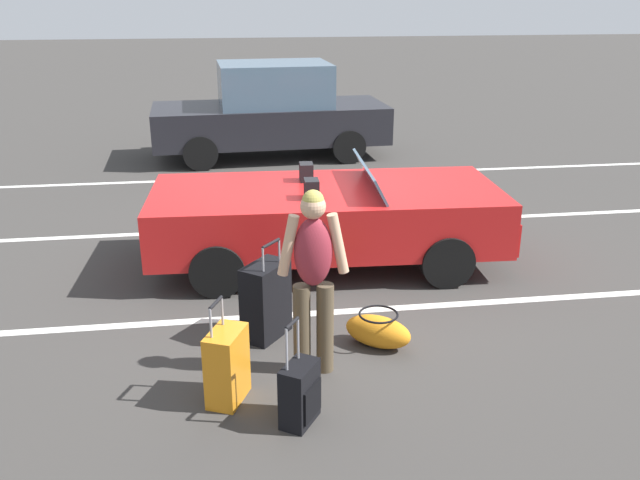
{
  "coord_description": "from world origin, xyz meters",
  "views": [
    {
      "loc": [
        -1.14,
        -7.54,
        3.16
      ],
      "look_at": [
        -0.24,
        -1.19,
        0.75
      ],
      "focal_mm": 37.78,
      "sensor_mm": 36.0,
      "label": 1
    }
  ],
  "objects_px": {
    "suitcase_large_black": "(265,301)",
    "suitcase_small_carryon": "(300,394)",
    "traveler_person": "(313,273)",
    "parked_sedan_near": "(271,112)",
    "suitcase_medium_bright": "(227,366)",
    "duffel_bag": "(378,331)",
    "convertible_car": "(343,216)"
  },
  "relations": [
    {
      "from": "convertible_car",
      "to": "suitcase_small_carryon",
      "type": "distance_m",
      "value": 3.3
    },
    {
      "from": "suitcase_large_black",
      "to": "suitcase_small_carryon",
      "type": "relative_size",
      "value": 1.15
    },
    {
      "from": "suitcase_medium_bright",
      "to": "suitcase_small_carryon",
      "type": "xyz_separation_m",
      "value": [
        0.55,
        -0.39,
        -0.06
      ]
    },
    {
      "from": "traveler_person",
      "to": "convertible_car",
      "type": "bearing_deg",
      "value": -13.69
    },
    {
      "from": "convertible_car",
      "to": "suitcase_medium_bright",
      "type": "distance_m",
      "value": 3.13
    },
    {
      "from": "suitcase_small_carryon",
      "to": "parked_sedan_near",
      "type": "xyz_separation_m",
      "value": [
        0.44,
        8.82,
        0.64
      ]
    },
    {
      "from": "suitcase_large_black",
      "to": "traveler_person",
      "type": "distance_m",
      "value": 0.97
    },
    {
      "from": "convertible_car",
      "to": "traveler_person",
      "type": "distance_m",
      "value": 2.55
    },
    {
      "from": "suitcase_large_black",
      "to": "parked_sedan_near",
      "type": "distance_m",
      "value": 7.44
    },
    {
      "from": "suitcase_large_black",
      "to": "suitcase_small_carryon",
      "type": "xyz_separation_m",
      "value": [
        0.17,
        -1.43,
        -0.12
      ]
    },
    {
      "from": "suitcase_medium_bright",
      "to": "suitcase_small_carryon",
      "type": "height_order",
      "value": "suitcase_medium_bright"
    },
    {
      "from": "suitcase_small_carryon",
      "to": "traveler_person",
      "type": "height_order",
      "value": "traveler_person"
    },
    {
      "from": "traveler_person",
      "to": "parked_sedan_near",
      "type": "bearing_deg",
      "value": 0.32
    },
    {
      "from": "suitcase_large_black",
      "to": "suitcase_small_carryon",
      "type": "distance_m",
      "value": 1.44
    },
    {
      "from": "suitcase_large_black",
      "to": "suitcase_small_carryon",
      "type": "bearing_deg",
      "value": 135.29
    },
    {
      "from": "traveler_person",
      "to": "parked_sedan_near",
      "type": "distance_m",
      "value": 8.09
    },
    {
      "from": "duffel_bag",
      "to": "suitcase_medium_bright",
      "type": "bearing_deg",
      "value": -153.88
    },
    {
      "from": "traveler_person",
      "to": "parked_sedan_near",
      "type": "relative_size",
      "value": 0.36
    },
    {
      "from": "suitcase_small_carryon",
      "to": "parked_sedan_near",
      "type": "relative_size",
      "value": 0.19
    },
    {
      "from": "suitcase_large_black",
      "to": "traveler_person",
      "type": "relative_size",
      "value": 0.6
    },
    {
      "from": "suitcase_large_black",
      "to": "parked_sedan_near",
      "type": "xyz_separation_m",
      "value": [
        0.61,
        7.39,
        0.52
      ]
    },
    {
      "from": "suitcase_small_carryon",
      "to": "suitcase_large_black",
      "type": "bearing_deg",
      "value": 129.65
    },
    {
      "from": "suitcase_medium_bright",
      "to": "parked_sedan_near",
      "type": "bearing_deg",
      "value": 106.88
    },
    {
      "from": "convertible_car",
      "to": "suitcase_large_black",
      "type": "xyz_separation_m",
      "value": [
        -1.05,
        -1.73,
        -0.22
      ]
    },
    {
      "from": "suitcase_large_black",
      "to": "duffel_bag",
      "type": "distance_m",
      "value": 1.1
    },
    {
      "from": "duffel_bag",
      "to": "parked_sedan_near",
      "type": "distance_m",
      "value": 7.79
    },
    {
      "from": "convertible_car",
      "to": "duffel_bag",
      "type": "bearing_deg",
      "value": -88.5
    },
    {
      "from": "convertible_car",
      "to": "suitcase_small_carryon",
      "type": "xyz_separation_m",
      "value": [
        -0.88,
        -3.16,
        -0.34
      ]
    },
    {
      "from": "duffel_bag",
      "to": "parked_sedan_near",
      "type": "relative_size",
      "value": 0.15
    },
    {
      "from": "suitcase_medium_bright",
      "to": "suitcase_large_black",
      "type": "bearing_deg",
      "value": 93.56
    },
    {
      "from": "suitcase_large_black",
      "to": "parked_sedan_near",
      "type": "bearing_deg",
      "value": -56.15
    },
    {
      "from": "suitcase_medium_bright",
      "to": "parked_sedan_near",
      "type": "height_order",
      "value": "parked_sedan_near"
    }
  ]
}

